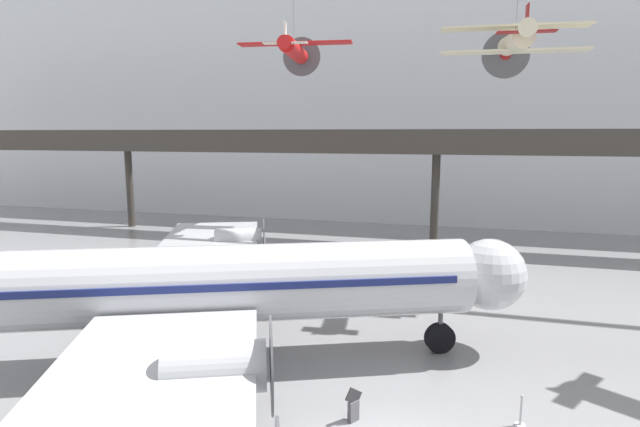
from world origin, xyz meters
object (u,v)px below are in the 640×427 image
object	(u,v)px
stanchion_barrier	(521,416)
info_sign_pedestal	(353,408)
suspended_plane_red_highwing	(294,50)
airliner_silver_main	(158,288)
suspended_plane_cream_biplane	(515,41)

from	to	relation	value
stanchion_barrier	info_sign_pedestal	world-z (taller)	info_sign_pedestal
suspended_plane_red_highwing	stanchion_barrier	size ratio (longest dim) A/B	7.54
stanchion_barrier	info_sign_pedestal	size ratio (longest dim) A/B	0.87
info_sign_pedestal	stanchion_barrier	bearing A→B (deg)	45.69
airliner_silver_main	suspended_plane_cream_biplane	world-z (taller)	suspended_plane_cream_biplane
stanchion_barrier	info_sign_pedestal	xyz separation A→B (m)	(-5.29, -1.19, 0.13)
stanchion_barrier	info_sign_pedestal	bearing A→B (deg)	-167.37
suspended_plane_cream_biplane	info_sign_pedestal	bearing A→B (deg)	153.91
airliner_silver_main	suspended_plane_cream_biplane	size ratio (longest dim) A/B	4.06
suspended_plane_cream_biplane	stanchion_barrier	xyz separation A→B (m)	(-0.34, -12.97, -13.86)
airliner_silver_main	suspended_plane_cream_biplane	xyz separation A→B (m)	(13.89, 12.45, 10.84)
suspended_plane_cream_biplane	stanchion_barrier	size ratio (longest dim) A/B	7.88
suspended_plane_red_highwing	info_sign_pedestal	size ratio (longest dim) A/B	6.54
suspended_plane_red_highwing	airliner_silver_main	bearing A→B (deg)	173.07
airliner_silver_main	info_sign_pedestal	xyz separation A→B (m)	(8.26, -1.70, -2.89)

